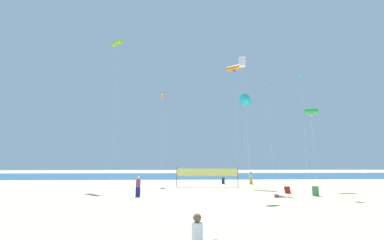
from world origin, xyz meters
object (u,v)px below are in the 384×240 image
mother_figure (197,238)px  beachgoer_sage_shirt (251,177)px  beach_handbag (277,196)px  kite_white_box (242,62)px  beachgoer_olive_shirt (223,177)px  kite_cyan_delta (246,100)px  volleyball_net (207,173)px  kite_black_diamond (269,92)px  kite_lime_tube (118,43)px  kite_green_diamond (300,77)px  folding_beach_chair (288,192)px  trash_barrel (315,191)px  kite_orange_tube (234,68)px  beachgoer_plum_shirt (138,186)px  kite_orange_inflatable (162,96)px  kite_green_tube (311,112)px

mother_figure → beachgoer_sage_shirt: bearing=68.2°
beach_handbag → kite_white_box: 18.36m
beachgoer_sage_shirt → kite_white_box: kite_white_box is taller
beachgoer_olive_shirt → kite_cyan_delta: 14.38m
beach_handbag → volleyball_net: bearing=120.9°
kite_black_diamond → kite_lime_tube: size_ratio=0.69×
kite_lime_tube → kite_green_diamond: 25.73m
folding_beach_chair → kite_white_box: bearing=93.1°
trash_barrel → kite_green_diamond: kite_green_diamond is taller
beachgoer_olive_shirt → folding_beach_chair: bearing=-174.0°
kite_orange_tube → kite_cyan_delta: (-1.69, -13.21, -7.97)m
trash_barrel → beachgoer_plum_shirt: bearing=179.2°
beachgoer_sage_shirt → beach_handbag: 12.16m
kite_orange_tube → kite_cyan_delta: 15.52m
beachgoer_plum_shirt → kite_orange_tube: 23.53m
beach_handbag → kite_white_box: bearing=92.8°
kite_orange_inflatable → kite_orange_tube: size_ratio=0.75×
kite_lime_tube → kite_orange_tube: size_ratio=1.19×
volleyball_net → kite_lime_tube: (-12.68, 4.41, 18.61)m
mother_figure → kite_orange_inflatable: 30.93m
volleyball_net → beachgoer_olive_shirt: bearing=56.6°
mother_figure → kite_orange_tube: kite_orange_tube is taller
kite_black_diamond → kite_white_box: (-4.81, -3.94, 2.93)m
kite_orange_inflatable → mother_figure: bearing=-83.0°
kite_orange_inflatable → kite_white_box: (10.83, -4.89, 3.50)m
kite_orange_inflatable → beachgoer_olive_shirt: bearing=-9.9°
beachgoer_plum_shirt → folding_beach_chair: beachgoer_plum_shirt is taller
folding_beach_chair → kite_cyan_delta: (-3.38, 0.39, 8.44)m
beachgoer_olive_shirt → folding_beach_chair: (3.87, -12.32, -0.43)m
kite_green_tube → beach_handbag: bearing=-135.5°
beachgoer_plum_shirt → volleyball_net: 10.39m
kite_lime_tube → volleyball_net: bearing=-19.2°
kite_cyan_delta → kite_green_tube: kite_cyan_delta is taller
folding_beach_chair → kite_orange_tube: bearing=89.9°
trash_barrel → kite_orange_tube: 21.41m
beachgoer_olive_shirt → kite_white_box: bearing=-157.7°
volleyball_net → kite_cyan_delta: kite_cyan_delta is taller
folding_beach_chair → mother_figure: bearing=-128.6°
mother_figure → kite_green_diamond: 24.84m
kite_orange_tube → folding_beach_chair: bearing=-82.9°
beachgoer_sage_shirt → kite_green_tube: (6.34, -4.91, 8.16)m
kite_green_tube → beachgoer_sage_shirt: bearing=142.3°
kite_black_diamond → kite_green_tube: kite_black_diamond is taller
beachgoer_plum_shirt → kite_lime_tube: (-5.65, 12.03, 19.29)m
kite_lime_tube → kite_cyan_delta: bearing=-38.5°
kite_orange_inflatable → beachgoer_plum_shirt: bearing=-94.4°
beachgoer_plum_shirt → trash_barrel: beachgoer_plum_shirt is taller
volleyball_net → beach_handbag: volleyball_net is taller
beachgoer_olive_shirt → volleyball_net: 4.66m
beachgoer_olive_shirt → volleyball_net: size_ratio=0.22×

